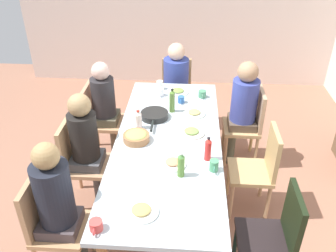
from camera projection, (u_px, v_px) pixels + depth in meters
The scene contains 32 objects.
ground_plane at pixel (168, 203), 3.67m from camera, with size 7.08×7.08×0.00m, color #94634D.
wall_left at pixel (181, 3), 5.54m from camera, with size 0.12×5.08×2.60m, color silver.
dining_table at pixel (168, 147), 3.30m from camera, with size 2.41×0.95×0.77m.
chair_0 at pixel (275, 234), 2.67m from camera, with size 0.40×0.40×0.90m.
chair_1 at pixel (79, 159), 3.45m from camera, with size 0.40×0.40×0.90m.
person_1 at pixel (86, 142), 3.34m from camera, with size 0.30×0.30×1.21m.
chair_2 at pixel (99, 117), 4.14m from camera, with size 0.40×0.40×0.90m.
person_2 at pixel (105, 103), 4.03m from camera, with size 0.30×0.30×1.18m.
chair_3 at pixel (176, 89), 4.75m from camera, with size 0.40×0.40×0.90m.
person_3 at pixel (176, 78), 4.57m from camera, with size 0.32×0.32×1.17m.
chair_4 at pixel (259, 167), 3.35m from camera, with size 0.40×0.40×0.90m.
chair_5 at pixel (50, 222), 2.77m from camera, with size 0.40×0.40×0.90m.
person_5 at pixel (57, 201), 2.65m from camera, with size 0.30×0.30×1.24m.
chair_6 at pixel (249, 122), 4.04m from camera, with size 0.40×0.40×0.90m.
person_6 at pixel (243, 104), 3.92m from camera, with size 0.30×0.30×1.23m.
plate_0 at pixel (178, 91), 4.08m from camera, with size 0.25×0.25×0.04m.
plate_1 at pixel (191, 132), 3.36m from camera, with size 0.25×0.25×0.04m.
plate_2 at pixel (194, 113), 3.66m from camera, with size 0.22×0.22×0.04m.
plate_3 at pixel (173, 163), 2.96m from camera, with size 0.22×0.22×0.04m.
plate_4 at pixel (141, 211), 2.50m from camera, with size 0.25×0.25×0.04m.
bowl_0 at pixel (136, 137), 3.24m from camera, with size 0.24×0.24×0.09m.
serving_pan at pixel (154, 115), 3.59m from camera, with size 0.46×0.28×0.06m.
cup_0 at pixel (214, 166), 2.87m from camera, with size 0.11×0.07×0.10m.
cup_1 at pixel (96, 226), 2.35m from camera, with size 0.13×0.09×0.07m.
cup_2 at pixel (181, 100), 3.86m from camera, with size 0.11×0.07×0.07m.
cup_3 at pixel (160, 85), 4.14m from camera, with size 0.11×0.07×0.10m.
cup_4 at pixel (202, 94), 3.97m from camera, with size 0.12×0.08×0.08m.
cup_5 at pixel (160, 92), 4.00m from camera, with size 0.11×0.08×0.08m.
bottle_0 at pixel (138, 120), 3.40m from camera, with size 0.06×0.06×0.19m.
bottle_1 at pixel (181, 165), 2.79m from camera, with size 0.06×0.06×0.22m.
bottle_2 at pixel (208, 149), 2.97m from camera, with size 0.06×0.06×0.22m.
bottle_3 at pixel (172, 101), 3.65m from camera, with size 0.06×0.06×0.26m.
Camera 1 is at (2.70, 0.18, 2.60)m, focal length 38.45 mm.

